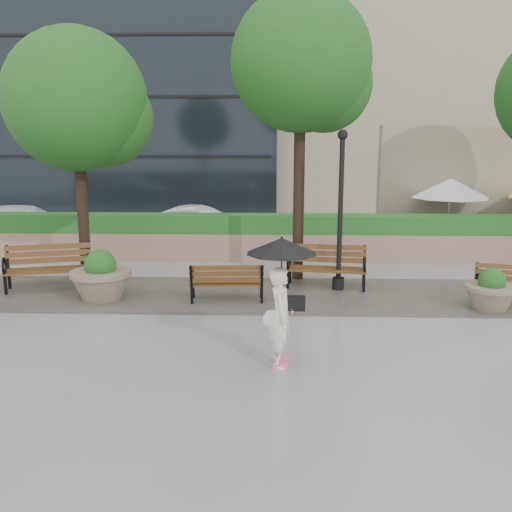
{
  "coord_description": "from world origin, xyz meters",
  "views": [
    {
      "loc": [
        0.93,
        -9.89,
        3.67
      ],
      "look_at": [
        0.53,
        2.21,
        1.1
      ],
      "focal_mm": 40.0,
      "sensor_mm": 36.0,
      "label": 1
    }
  ],
  "objects_px": {
    "lamppost": "(340,222)",
    "bench_3": "(326,275)",
    "car_left": "(27,224)",
    "pedestrian": "(281,289)",
    "bench_1": "(49,277)",
    "car_right": "(200,224)",
    "bench_2": "(227,290)",
    "planter_left": "(101,280)",
    "planter_right": "(491,293)"
  },
  "relations": [
    {
      "from": "bench_2",
      "to": "car_left",
      "type": "bearing_deg",
      "value": -46.44
    },
    {
      "from": "bench_1",
      "to": "car_right",
      "type": "bearing_deg",
      "value": 49.65
    },
    {
      "from": "planter_right",
      "to": "car_right",
      "type": "xyz_separation_m",
      "value": [
        -7.24,
        7.7,
        0.26
      ]
    },
    {
      "from": "car_left",
      "to": "bench_2",
      "type": "bearing_deg",
      "value": -146.11
    },
    {
      "from": "bench_1",
      "to": "bench_2",
      "type": "xyz_separation_m",
      "value": [
        4.4,
        -0.87,
        -0.06
      ]
    },
    {
      "from": "bench_2",
      "to": "bench_3",
      "type": "relative_size",
      "value": 0.84
    },
    {
      "from": "bench_1",
      "to": "car_right",
      "type": "xyz_separation_m",
      "value": [
        2.86,
        6.4,
        0.3
      ]
    },
    {
      "from": "planter_right",
      "to": "bench_1",
      "type": "bearing_deg",
      "value": 172.68
    },
    {
      "from": "bench_1",
      "to": "lamppost",
      "type": "bearing_deg",
      "value": -14.61
    },
    {
      "from": "planter_left",
      "to": "lamppost",
      "type": "bearing_deg",
      "value": 10.47
    },
    {
      "from": "bench_1",
      "to": "lamppost",
      "type": "relative_size",
      "value": 0.56
    },
    {
      "from": "bench_2",
      "to": "planter_left",
      "type": "bearing_deg",
      "value": -4.78
    },
    {
      "from": "bench_1",
      "to": "bench_2",
      "type": "relative_size",
      "value": 1.26
    },
    {
      "from": "lamppost",
      "to": "car_right",
      "type": "height_order",
      "value": "lamppost"
    },
    {
      "from": "bench_3",
      "to": "car_right",
      "type": "xyz_separation_m",
      "value": [
        -3.88,
        6.02,
        0.31
      ]
    },
    {
      "from": "bench_1",
      "to": "car_left",
      "type": "xyz_separation_m",
      "value": [
        -3.19,
        6.18,
        0.32
      ]
    },
    {
      "from": "bench_1",
      "to": "planter_left",
      "type": "relative_size",
      "value": 1.54
    },
    {
      "from": "bench_1",
      "to": "car_left",
      "type": "distance_m",
      "value": 6.96
    },
    {
      "from": "lamppost",
      "to": "pedestrian",
      "type": "relative_size",
      "value": 1.82
    },
    {
      "from": "car_left",
      "to": "pedestrian",
      "type": "height_order",
      "value": "pedestrian"
    },
    {
      "from": "bench_3",
      "to": "car_right",
      "type": "height_order",
      "value": "car_right"
    },
    {
      "from": "car_left",
      "to": "bench_3",
      "type": "bearing_deg",
      "value": -133.54
    },
    {
      "from": "planter_left",
      "to": "pedestrian",
      "type": "distance_m",
      "value": 5.52
    },
    {
      "from": "bench_2",
      "to": "pedestrian",
      "type": "height_order",
      "value": "pedestrian"
    },
    {
      "from": "lamppost",
      "to": "bench_3",
      "type": "bearing_deg",
      "value": 147.8
    },
    {
      "from": "planter_left",
      "to": "car_left",
      "type": "bearing_deg",
      "value": 124.04
    },
    {
      "from": "car_right",
      "to": "bench_1",
      "type": "bearing_deg",
      "value": 164.54
    },
    {
      "from": "bench_3",
      "to": "pedestrian",
      "type": "bearing_deg",
      "value": -95.96
    },
    {
      "from": "car_left",
      "to": "pedestrian",
      "type": "bearing_deg",
      "value": -153.79
    },
    {
      "from": "bench_1",
      "to": "car_right",
      "type": "height_order",
      "value": "car_right"
    },
    {
      "from": "bench_2",
      "to": "lamppost",
      "type": "distance_m",
      "value": 3.15
    },
    {
      "from": "bench_2",
      "to": "bench_3",
      "type": "bearing_deg",
      "value": -155.37
    },
    {
      "from": "bench_1",
      "to": "pedestrian",
      "type": "height_order",
      "value": "pedestrian"
    },
    {
      "from": "bench_2",
      "to": "lamppost",
      "type": "height_order",
      "value": "lamppost"
    },
    {
      "from": "car_left",
      "to": "pedestrian",
      "type": "relative_size",
      "value": 2.1
    },
    {
      "from": "planter_left",
      "to": "car_left",
      "type": "distance_m",
      "value": 8.43
    },
    {
      "from": "bench_1",
      "to": "car_left",
      "type": "height_order",
      "value": "car_left"
    },
    {
      "from": "pedestrian",
      "to": "lamppost",
      "type": "bearing_deg",
      "value": -15.29
    },
    {
      "from": "planter_right",
      "to": "lamppost",
      "type": "relative_size",
      "value": 0.29
    },
    {
      "from": "planter_right",
      "to": "pedestrian",
      "type": "relative_size",
      "value": 0.52
    },
    {
      "from": "bench_2",
      "to": "pedestrian",
      "type": "relative_size",
      "value": 0.8
    },
    {
      "from": "car_right",
      "to": "lamppost",
      "type": "bearing_deg",
      "value": -137.55
    },
    {
      "from": "car_left",
      "to": "pedestrian",
      "type": "xyz_separation_m",
      "value": [
        8.77,
        -10.65,
        0.63
      ]
    },
    {
      "from": "bench_1",
      "to": "planter_right",
      "type": "height_order",
      "value": "bench_1"
    },
    {
      "from": "bench_1",
      "to": "bench_3",
      "type": "bearing_deg",
      "value": -13.04
    },
    {
      "from": "bench_1",
      "to": "pedestrian",
      "type": "distance_m",
      "value": 7.21
    },
    {
      "from": "planter_left",
      "to": "planter_right",
      "type": "distance_m",
      "value": 8.59
    },
    {
      "from": "bench_1",
      "to": "bench_3",
      "type": "distance_m",
      "value": 6.74
    },
    {
      "from": "bench_1",
      "to": "planter_left",
      "type": "bearing_deg",
      "value": -44.14
    },
    {
      "from": "bench_1",
      "to": "planter_right",
      "type": "bearing_deg",
      "value": -23.61
    }
  ]
}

